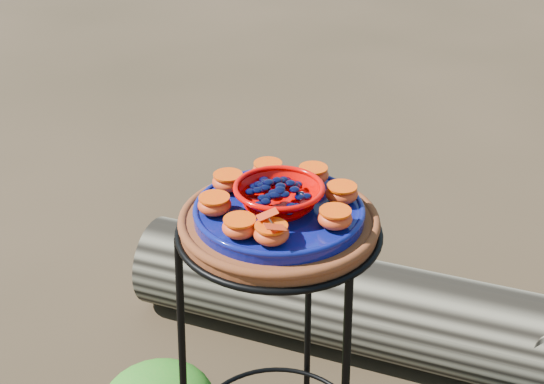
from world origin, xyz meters
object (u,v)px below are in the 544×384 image
(plant_stand, at_px, (278,366))
(driftwood_log, at_px, (381,310))
(red_bowl, at_px, (279,197))
(cobalt_plate, at_px, (279,212))
(terracotta_saucer, at_px, (279,224))

(plant_stand, height_order, driftwood_log, plant_stand)
(plant_stand, relative_size, red_bowl, 4.29)
(driftwood_log, bearing_deg, cobalt_plate, -103.08)
(cobalt_plate, bearing_deg, terracotta_saucer, 0.00)
(plant_stand, bearing_deg, terracotta_saucer, 0.00)
(cobalt_plate, height_order, red_bowl, red_bowl)
(cobalt_plate, relative_size, driftwood_log, 0.22)
(terracotta_saucer, height_order, red_bowl, red_bowl)
(plant_stand, relative_size, driftwood_log, 0.47)
(plant_stand, bearing_deg, red_bowl, 0.00)
(cobalt_plate, bearing_deg, red_bowl, 0.00)
(red_bowl, bearing_deg, terracotta_saucer, 0.00)
(cobalt_plate, xyz_separation_m, red_bowl, (0.00, 0.00, 0.03))
(plant_stand, xyz_separation_m, red_bowl, (0.00, 0.00, 0.43))
(cobalt_plate, distance_m, red_bowl, 0.03)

